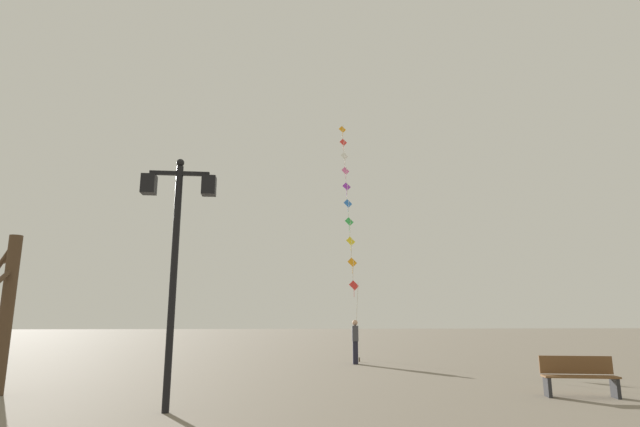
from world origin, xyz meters
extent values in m
plane|color=#756B5B|center=(0.00, 20.00, 0.00)|extent=(160.00, 160.00, 0.00)
cylinder|color=black|center=(-2.48, 9.66, 2.41)|extent=(0.14, 0.14, 4.82)
sphere|color=black|center=(-2.48, 9.66, 4.90)|extent=(0.16, 0.16, 0.16)
cube|color=black|center=(-2.48, 9.66, 4.67)|extent=(1.21, 0.08, 0.08)
cube|color=black|center=(-3.09, 9.66, 4.42)|extent=(0.28, 0.28, 0.40)
cube|color=beige|center=(-3.09, 9.66, 4.42)|extent=(0.19, 0.19, 0.30)
cube|color=black|center=(-1.88, 9.66, 4.42)|extent=(0.28, 0.28, 0.40)
cube|color=beige|center=(-1.88, 9.66, 4.42)|extent=(0.19, 0.19, 0.30)
cylinder|color=brown|center=(3.18, 20.81, 0.09)|extent=(0.06, 0.06, 0.18)
cylinder|color=silver|center=(3.27, 21.84, 1.74)|extent=(0.18, 2.08, 3.13)
cylinder|color=silver|center=(3.38, 23.26, 3.88)|extent=(0.08, 0.79, 1.18)
cylinder|color=silver|center=(3.44, 24.04, 5.05)|extent=(0.08, 0.79, 1.18)
cylinder|color=silver|center=(3.50, 24.81, 6.23)|extent=(0.08, 0.79, 1.18)
cylinder|color=silver|center=(3.56, 25.59, 7.40)|extent=(0.08, 0.79, 1.18)
cylinder|color=silver|center=(3.62, 26.36, 8.57)|extent=(0.08, 0.79, 1.18)
cylinder|color=silver|center=(3.68, 27.14, 9.74)|extent=(0.08, 0.79, 1.18)
cylinder|color=silver|center=(3.74, 27.91, 10.91)|extent=(0.08, 0.79, 1.18)
cylinder|color=silver|center=(3.80, 28.69, 12.09)|extent=(0.08, 0.79, 1.18)
cylinder|color=silver|center=(3.86, 29.46, 13.26)|extent=(0.08, 0.79, 1.18)
cube|color=red|center=(3.35, 22.87, 3.30)|extent=(0.46, 0.16, 0.47)
cylinder|color=red|center=(3.35, 22.87, 2.92)|extent=(0.02, 0.03, 0.36)
cube|color=orange|center=(3.41, 23.65, 4.47)|extent=(0.46, 0.14, 0.47)
cylinder|color=orange|center=(3.41, 23.65, 4.09)|extent=(0.02, 0.03, 0.37)
cube|color=yellow|center=(3.47, 24.42, 5.64)|extent=(0.47, 0.05, 0.47)
cylinder|color=yellow|center=(3.47, 24.42, 5.29)|extent=(0.02, 0.04, 0.31)
cube|color=green|center=(3.53, 25.20, 6.81)|extent=(0.47, 0.04, 0.47)
cylinder|color=green|center=(3.53, 25.20, 6.45)|extent=(0.02, 0.02, 0.34)
cube|color=blue|center=(3.59, 25.97, 7.98)|extent=(0.47, 0.03, 0.47)
cylinder|color=blue|center=(3.59, 25.97, 7.65)|extent=(0.02, 0.02, 0.29)
cube|color=purple|center=(3.65, 26.75, 9.16)|extent=(0.47, 0.09, 0.47)
cylinder|color=purple|center=(3.65, 26.75, 8.78)|extent=(0.02, 0.02, 0.37)
cube|color=pink|center=(3.71, 27.52, 10.33)|extent=(0.47, 0.03, 0.47)
cylinder|color=pink|center=(3.71, 27.52, 9.99)|extent=(0.02, 0.04, 0.29)
cube|color=white|center=(3.77, 28.30, 11.50)|extent=(0.47, 0.07, 0.47)
cylinder|color=white|center=(3.77, 28.30, 11.13)|extent=(0.02, 0.07, 0.35)
cube|color=red|center=(3.83, 29.07, 12.67)|extent=(0.47, 0.11, 0.47)
cylinder|color=red|center=(3.83, 29.07, 12.33)|extent=(0.03, 0.05, 0.30)
cube|color=orange|center=(3.90, 29.85, 13.84)|extent=(0.47, 0.06, 0.47)
cylinder|color=orange|center=(3.90, 29.85, 13.50)|extent=(0.02, 0.06, 0.29)
cube|color=#1E1E2D|center=(2.85, 19.76, 0.45)|extent=(0.23, 0.32, 0.90)
cube|color=#3F3F47|center=(2.85, 19.76, 1.18)|extent=(0.28, 0.40, 0.60)
sphere|color=tan|center=(2.85, 19.76, 1.60)|extent=(0.22, 0.22, 0.22)
cylinder|color=#3F3F47|center=(2.87, 19.98, 1.35)|extent=(0.13, 0.40, 0.50)
cylinder|color=#4C3826|center=(-6.80, 12.27, 1.87)|extent=(0.30, 0.30, 3.74)
cylinder|color=#4C3826|center=(-7.17, 12.47, 3.09)|extent=(0.86, 0.53, 1.04)
cylinder|color=#4C3826|center=(-7.07, 12.61, 3.32)|extent=(0.66, 0.77, 0.43)
cylinder|color=#4C3826|center=(-7.10, 12.78, 3.34)|extent=(0.73, 1.14, 0.73)
cube|color=brown|center=(6.45, 10.68, 0.45)|extent=(1.65, 0.78, 0.04)
cube|color=brown|center=(6.50, 10.88, 0.69)|extent=(1.57, 0.41, 0.40)
cube|color=#262628|center=(5.75, 10.84, 0.23)|extent=(0.17, 0.39, 0.45)
cube|color=#262628|center=(7.15, 10.51, 0.23)|extent=(0.17, 0.39, 0.45)
camera|label=1|loc=(-0.57, -0.51, 1.71)|focal=28.08mm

